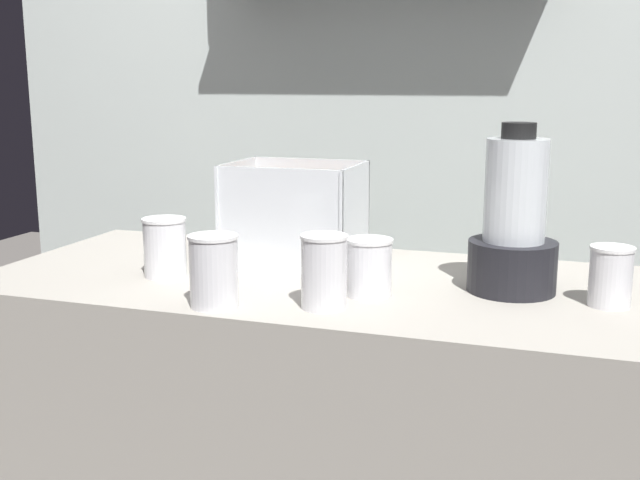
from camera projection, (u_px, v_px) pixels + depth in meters
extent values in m
cube|color=#9E998E|center=(320.00, 475.00, 1.70)|extent=(1.40, 0.64, 0.90)
cube|color=silver|center=(403.00, 99.00, 2.26)|extent=(2.60, 0.04, 2.50)
cube|color=white|center=(295.00, 262.00, 1.73)|extent=(0.28, 0.22, 0.01)
cube|color=white|center=(277.00, 222.00, 1.61)|extent=(0.28, 0.01, 0.23)
cube|color=white|center=(310.00, 207.00, 1.81)|extent=(0.28, 0.01, 0.23)
cube|color=white|center=(238.00, 211.00, 1.75)|extent=(0.01, 0.22, 0.23)
cube|color=white|center=(355.00, 217.00, 1.67)|extent=(0.01, 0.22, 0.23)
cone|color=orange|center=(293.00, 253.00, 1.73)|extent=(0.17, 0.10, 0.03)
cone|color=orange|center=(286.00, 253.00, 1.74)|extent=(0.18, 0.10, 0.03)
cone|color=orange|center=(302.00, 253.00, 1.73)|extent=(0.06, 0.17, 0.03)
cone|color=orange|center=(285.00, 253.00, 1.74)|extent=(0.16, 0.15, 0.03)
cone|color=orange|center=(280.00, 244.00, 1.73)|extent=(0.04, 0.16, 0.02)
cone|color=orange|center=(292.00, 245.00, 1.72)|extent=(0.06, 0.16, 0.03)
cone|color=orange|center=(309.00, 244.00, 1.71)|extent=(0.19, 0.05, 0.02)
cone|color=orange|center=(285.00, 238.00, 1.73)|extent=(0.14, 0.13, 0.03)
cone|color=orange|center=(293.00, 233.00, 1.72)|extent=(0.06, 0.18, 0.03)
cone|color=orange|center=(281.00, 222.00, 1.73)|extent=(0.17, 0.10, 0.03)
cone|color=orange|center=(304.00, 225.00, 1.71)|extent=(0.12, 0.18, 0.03)
cylinder|color=black|center=(512.00, 266.00, 1.50)|extent=(0.17, 0.17, 0.10)
cylinder|color=silver|center=(516.00, 190.00, 1.47)|extent=(0.12, 0.12, 0.20)
cylinder|color=yellow|center=(514.00, 231.00, 1.48)|extent=(0.11, 0.11, 0.04)
cylinder|color=black|center=(519.00, 131.00, 1.44)|extent=(0.07, 0.07, 0.03)
cylinder|color=white|center=(165.00, 249.00, 1.61)|extent=(0.09, 0.09, 0.12)
cylinder|color=orange|center=(165.00, 258.00, 1.62)|extent=(0.08, 0.08, 0.08)
cylinder|color=white|center=(164.00, 220.00, 1.60)|extent=(0.09, 0.09, 0.01)
cylinder|color=white|center=(214.00, 273.00, 1.39)|extent=(0.09, 0.09, 0.13)
cylinder|color=yellow|center=(214.00, 277.00, 1.40)|extent=(0.08, 0.08, 0.11)
cylinder|color=white|center=(213.00, 237.00, 1.38)|extent=(0.09, 0.09, 0.01)
cylinder|color=white|center=(324.00, 273.00, 1.39)|extent=(0.08, 0.08, 0.13)
cylinder|color=red|center=(324.00, 288.00, 1.39)|extent=(0.08, 0.08, 0.07)
cylinder|color=white|center=(324.00, 237.00, 1.37)|extent=(0.09, 0.09, 0.01)
cylinder|color=white|center=(369.00, 269.00, 1.47)|extent=(0.09, 0.09, 0.10)
cylinder|color=yellow|center=(369.00, 274.00, 1.47)|extent=(0.08, 0.08, 0.08)
cylinder|color=white|center=(369.00, 240.00, 1.46)|extent=(0.09, 0.09, 0.01)
cylinder|color=white|center=(611.00, 278.00, 1.40)|extent=(0.08, 0.08, 0.10)
cylinder|color=yellow|center=(610.00, 282.00, 1.40)|extent=(0.07, 0.07, 0.09)
cylinder|color=white|center=(613.00, 248.00, 1.39)|extent=(0.08, 0.08, 0.01)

